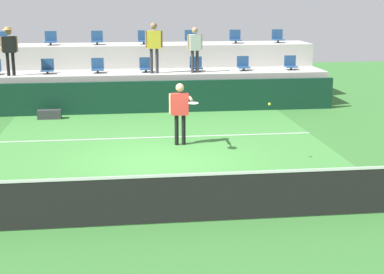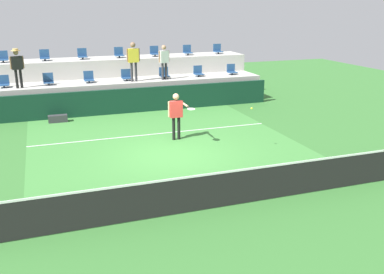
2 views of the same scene
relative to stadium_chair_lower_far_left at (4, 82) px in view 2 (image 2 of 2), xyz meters
name	(u,v)px [view 2 (image 2 of 2)]	position (x,y,z in m)	size (l,w,h in m)	color
ground_plane	(173,154)	(5.32, -7.23, -1.46)	(40.00, 40.00, 0.00)	#336B2D
court_inner_paint	(165,145)	(5.32, -6.23, -1.46)	(9.00, 10.00, 0.01)	#3D7F38
court_service_line	(154,134)	(5.32, -4.83, -1.46)	(9.00, 0.06, 0.00)	white
tennis_net	(223,188)	(5.32, -11.23, -0.97)	(10.48, 0.08, 1.07)	black
sponsor_backboard	(134,100)	(5.32, -1.23, -0.91)	(13.00, 0.16, 1.10)	#0F3323
seating_tier_lower	(128,93)	(5.32, 0.07, -0.84)	(13.00, 1.80, 1.25)	#ADAAA3
seating_tier_upper	(120,78)	(5.32, 1.87, -0.41)	(13.00, 1.80, 2.10)	#ADAAA3
stadium_chair_lower_far_left	(4,82)	(0.00, 0.00, 0.00)	(0.44, 0.40, 0.52)	#2D2D33
stadium_chair_lower_left	(48,80)	(1.81, 0.00, 0.00)	(0.44, 0.40, 0.52)	#2D2D33
stadium_chair_lower_mid_left	(89,78)	(3.56, 0.00, 0.00)	(0.44, 0.40, 0.52)	#2D2D33
stadium_chair_lower_center	(126,76)	(5.27, 0.00, 0.00)	(0.44, 0.40, 0.52)	#2D2D33
stadium_chair_lower_mid_right	(164,74)	(7.10, 0.00, 0.00)	(0.44, 0.40, 0.52)	#2D2D33
stadium_chair_lower_right	(198,72)	(8.85, 0.00, 0.00)	(0.44, 0.40, 0.52)	#2D2D33
stadium_chair_lower_far_right	(232,70)	(10.64, 0.00, 0.00)	(0.44, 0.40, 0.52)	#2D2D33
stadium_chair_upper_far_left	(3,58)	(-0.04, 1.80, 0.85)	(0.44, 0.40, 0.52)	#2D2D33
stadium_chair_upper_left	(45,56)	(1.78, 1.80, 0.85)	(0.44, 0.40, 0.52)	#2D2D33
stadium_chair_upper_mid_left	(82,55)	(3.52, 1.80, 0.85)	(0.44, 0.40, 0.52)	#2D2D33
stadium_chair_upper_center	(119,53)	(5.30, 1.80, 0.85)	(0.44, 0.40, 0.52)	#2D2D33
stadium_chair_upper_mid_right	(155,52)	(7.13, 1.80, 0.85)	(0.44, 0.40, 0.52)	#2D2D33
stadium_chair_upper_right	(187,51)	(8.90, 1.80, 0.85)	(0.44, 0.40, 0.52)	#2D2D33
stadium_chair_upper_far_right	(218,50)	(10.62, 1.80, 0.85)	(0.44, 0.40, 0.52)	#2D2D33
tennis_player	(177,112)	(5.91, -5.76, -0.44)	(0.67, 1.18, 1.68)	black
spectator_with_hat	(17,64)	(0.63, -0.38, 0.79)	(0.57, 0.46, 1.65)	black
spectator_in_grey	(133,58)	(5.56, -0.38, 0.87)	(0.62, 0.25, 1.77)	#2D2D33
spectator_leaning_on_rail	(164,59)	(7.01, -0.38, 0.74)	(0.57, 0.28, 1.60)	#2D2D33
tennis_ball	(252,108)	(7.81, -7.77, -0.01)	(0.07, 0.07, 0.07)	#CCE033
equipment_bag	(58,119)	(2.01, -1.85, -1.31)	(0.76, 0.28, 0.30)	#333338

